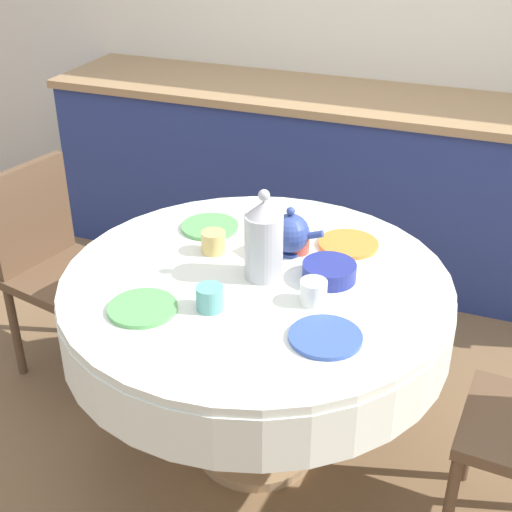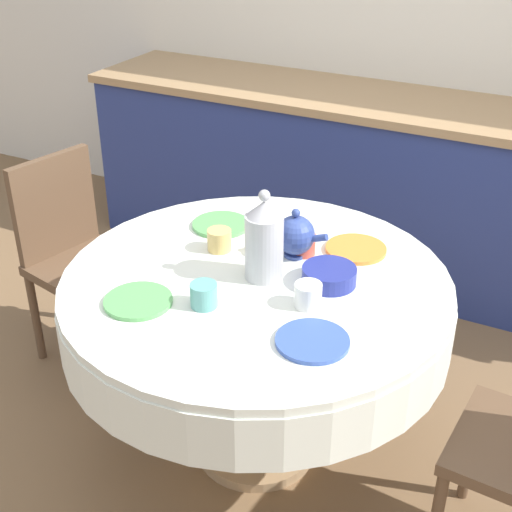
{
  "view_description": "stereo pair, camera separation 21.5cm",
  "coord_description": "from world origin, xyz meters",
  "views": [
    {
      "loc": [
        0.71,
        -1.84,
        1.92
      ],
      "look_at": [
        0.0,
        0.0,
        0.82
      ],
      "focal_mm": 50.0,
      "sensor_mm": 36.0,
      "label": 1
    },
    {
      "loc": [
        0.9,
        -1.75,
        1.92
      ],
      "look_at": [
        0.0,
        0.0,
        0.82
      ],
      "focal_mm": 50.0,
      "sensor_mm": 36.0,
      "label": 2
    }
  ],
  "objects": [
    {
      "name": "ground_plane",
      "position": [
        0.0,
        0.0,
        0.0
      ],
      "size": [
        12.0,
        12.0,
        0.0
      ],
      "primitive_type": "plane",
      "color": "brown"
    },
    {
      "name": "wall_back",
      "position": [
        0.0,
        1.84,
        1.3
      ],
      "size": [
        7.0,
        0.05,
        2.6
      ],
      "color": "silver",
      "rests_on": "ground_plane"
    },
    {
      "name": "kitchen_counter",
      "position": [
        0.0,
        1.5,
        0.46
      ],
      "size": [
        3.24,
        0.64,
        0.92
      ],
      "color": "navy",
      "rests_on": "ground_plane"
    },
    {
      "name": "dining_table",
      "position": [
        0.0,
        0.0,
        0.62
      ],
      "size": [
        1.27,
        1.27,
        0.74
      ],
      "color": "tan",
      "rests_on": "ground_plane"
    },
    {
      "name": "chair_right",
      "position": [
        -0.95,
        0.21,
        0.5
      ],
      "size": [
        0.48,
        0.48,
        0.88
      ],
      "rotation": [
        0.0,
        0.0,
        -1.79
      ],
      "color": "brown",
      "rests_on": "ground_plane"
    },
    {
      "name": "plate_near_left",
      "position": [
        -0.25,
        -0.3,
        0.75
      ],
      "size": [
        0.21,
        0.21,
        0.01
      ],
      "primitive_type": "cylinder",
      "color": "#5BA85B",
      "rests_on": "dining_table"
    },
    {
      "name": "cup_near_left",
      "position": [
        -0.06,
        -0.22,
        0.78
      ],
      "size": [
        0.08,
        0.08,
        0.08
      ],
      "primitive_type": "cylinder",
      "color": "#5BA39E",
      "rests_on": "dining_table"
    },
    {
      "name": "plate_near_right",
      "position": [
        0.3,
        -0.24,
        0.75
      ],
      "size": [
        0.21,
        0.21,
        0.01
      ],
      "primitive_type": "cylinder",
      "color": "#3856AD",
      "rests_on": "dining_table"
    },
    {
      "name": "cup_near_right",
      "position": [
        0.21,
        -0.07,
        0.78
      ],
      "size": [
        0.08,
        0.08,
        0.08
      ],
      "primitive_type": "cylinder",
      "color": "white",
      "rests_on": "dining_table"
    },
    {
      "name": "plate_far_left",
      "position": [
        -0.28,
        0.27,
        0.75
      ],
      "size": [
        0.21,
        0.21,
        0.01
      ],
      "primitive_type": "cylinder",
      "color": "#5BA85B",
      "rests_on": "dining_table"
    },
    {
      "name": "cup_far_left",
      "position": [
        -0.2,
        0.11,
        0.78
      ],
      "size": [
        0.08,
        0.08,
        0.08
      ],
      "primitive_type": "cylinder",
      "color": "#DBB766",
      "rests_on": "dining_table"
    },
    {
      "name": "plate_far_right",
      "position": [
        0.22,
        0.32,
        0.75
      ],
      "size": [
        0.21,
        0.21,
        0.01
      ],
      "primitive_type": "cylinder",
      "color": "orange",
      "rests_on": "dining_table"
    },
    {
      "name": "cup_far_right",
      "position": [
        0.07,
        0.22,
        0.78
      ],
      "size": [
        0.08,
        0.08,
        0.08
      ],
      "primitive_type": "cylinder",
      "color": "#CC4C3D",
      "rests_on": "dining_table"
    },
    {
      "name": "coffee_carafe",
      "position": [
        0.02,
        0.02,
        0.87
      ],
      "size": [
        0.12,
        0.12,
        0.3
      ],
      "color": "#B2B2B7",
      "rests_on": "dining_table"
    },
    {
      "name": "teapot",
      "position": [
        0.05,
        0.19,
        0.82
      ],
      "size": [
        0.18,
        0.13,
        0.18
      ],
      "color": "#33478E",
      "rests_on": "dining_table"
    },
    {
      "name": "fruit_bowl",
      "position": [
        0.22,
        0.08,
        0.77
      ],
      "size": [
        0.17,
        0.17,
        0.06
      ],
      "primitive_type": "cylinder",
      "color": "navy",
      "rests_on": "dining_table"
    }
  ]
}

